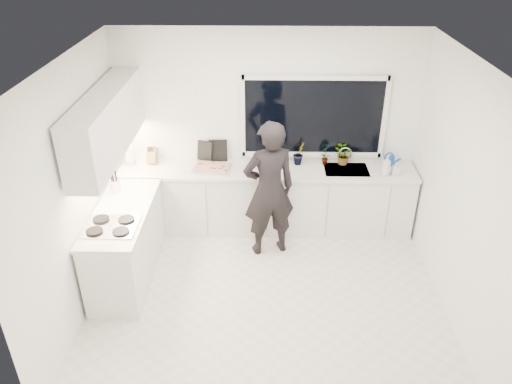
{
  "coord_description": "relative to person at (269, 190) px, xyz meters",
  "views": [
    {
      "loc": [
        -0.02,
        -4.49,
        3.88
      ],
      "look_at": [
        -0.13,
        0.4,
        1.15
      ],
      "focal_mm": 35.0,
      "sensor_mm": 36.0,
      "label": 1
    }
  ],
  "objects": [
    {
      "name": "wall_right",
      "position": [
        1.99,
        -0.9,
        0.45
      ],
      "size": [
        0.02,
        3.5,
        2.7
      ],
      "primitive_type": "cube",
      "color": "white",
      "rests_on": "ground"
    },
    {
      "name": "picture_frame_small",
      "position": [
        -0.7,
        0.79,
        0.17
      ],
      "size": [
        0.25,
        0.03,
        0.3
      ],
      "primitive_type": "cube",
      "rotation": [
        0.0,
        0.0,
        0.05
      ],
      "color": "black",
      "rests_on": "countertop_back"
    },
    {
      "name": "paper_towel_roll",
      "position": [
        -1.87,
        0.65,
        0.15
      ],
      "size": [
        0.13,
        0.13,
        0.26
      ],
      "primitive_type": "cylinder",
      "rotation": [
        0.0,
        0.0,
        -0.26
      ],
      "color": "silver",
      "rests_on": "countertop_back"
    },
    {
      "name": "ceiling",
      "position": [
        -0.02,
        -0.9,
        1.81
      ],
      "size": [
        4.0,
        3.5,
        0.02
      ],
      "primitive_type": "cube",
      "color": "white",
      "rests_on": "wall_back"
    },
    {
      "name": "wall_back",
      "position": [
        -0.02,
        0.86,
        0.45
      ],
      "size": [
        4.0,
        0.02,
        2.7
      ],
      "primitive_type": "cube",
      "color": "white",
      "rests_on": "ground"
    },
    {
      "name": "picture_frame_large",
      "position": [
        -0.88,
        0.79,
        0.16
      ],
      "size": [
        0.21,
        0.11,
        0.28
      ],
      "primitive_type": "cube",
      "rotation": [
        0.0,
        0.0,
        -0.41
      ],
      "color": "black",
      "rests_on": "countertop_back"
    },
    {
      "name": "faucet",
      "position": [
        1.03,
        0.75,
        0.13
      ],
      "size": [
        0.03,
        0.03,
        0.22
      ],
      "primitive_type": "cylinder",
      "color": "silver",
      "rests_on": "countertop_back"
    },
    {
      "name": "pizza_tray",
      "position": [
        -0.76,
        0.52,
        0.03
      ],
      "size": [
        0.54,
        0.43,
        0.03
      ],
      "primitive_type": "cube",
      "rotation": [
        0.0,
        0.0,
        -0.15
      ],
      "color": "silver",
      "rests_on": "countertop_back"
    },
    {
      "name": "sink",
      "position": [
        1.03,
        0.55,
        -0.03
      ],
      "size": [
        0.58,
        0.42,
        0.14
      ],
      "primitive_type": "cube",
      "color": "silver",
      "rests_on": "countertop_back"
    },
    {
      "name": "upper_cabinets",
      "position": [
        -1.81,
        -0.2,
        0.95
      ],
      "size": [
        0.34,
        2.1,
        0.7
      ],
      "primitive_type": "cube",
      "color": "white",
      "rests_on": "wall_left"
    },
    {
      "name": "wall_left",
      "position": [
        -2.03,
        -0.9,
        0.45
      ],
      "size": [
        0.02,
        3.5,
        2.7
      ],
      "primitive_type": "cube",
      "color": "white",
      "rests_on": "ground"
    },
    {
      "name": "utensil_crock",
      "position": [
        -1.87,
        -0.1,
        0.1
      ],
      "size": [
        0.17,
        0.17,
        0.16
      ],
      "primitive_type": "cylinder",
      "rotation": [
        0.0,
        0.0,
        0.42
      ],
      "color": "silver",
      "rests_on": "countertop_left"
    },
    {
      "name": "herb_plants",
      "position": [
        0.64,
        0.71,
        0.15
      ],
      "size": [
        1.18,
        0.29,
        0.3
      ],
      "color": "#26662D",
      "rests_on": "countertop_back"
    },
    {
      "name": "floor",
      "position": [
        -0.02,
        -0.9,
        -0.91
      ],
      "size": [
        4.0,
        3.5,
        0.02
      ],
      "primitive_type": "cube",
      "color": "beige",
      "rests_on": "ground"
    },
    {
      "name": "knife_block",
      "position": [
        -1.58,
        0.69,
        0.13
      ],
      "size": [
        0.15,
        0.13,
        0.22
      ],
      "primitive_type": "cube",
      "rotation": [
        0.0,
        0.0,
        -0.25
      ],
      "color": "#9E6949",
      "rests_on": "countertop_back"
    },
    {
      "name": "soap_bottles",
      "position": [
        1.54,
        0.4,
        0.14
      ],
      "size": [
        0.24,
        0.15,
        0.28
      ],
      "color": "#D8BF66",
      "rests_on": "countertop_back"
    },
    {
      "name": "stovetop",
      "position": [
        -1.71,
        -0.9,
        0.03
      ],
      "size": [
        0.56,
        0.48,
        0.03
      ],
      "primitive_type": "cube",
      "color": "black",
      "rests_on": "countertop_left"
    },
    {
      "name": "person",
      "position": [
        0.0,
        0.0,
        0.0
      ],
      "size": [
        0.76,
        0.61,
        1.81
      ],
      "primitive_type": "imported",
      "rotation": [
        0.0,
        0.0,
        3.44
      ],
      "color": "black",
      "rests_on": "floor"
    },
    {
      "name": "window",
      "position": [
        0.58,
        0.82,
        0.65
      ],
      "size": [
        1.8,
        0.02,
        1.0
      ],
      "primitive_type": "cube",
      "color": "black",
      "rests_on": "wall_back"
    },
    {
      "name": "watering_can",
      "position": [
        1.62,
        0.71,
        0.08
      ],
      "size": [
        0.15,
        0.15,
        0.13
      ],
      "primitive_type": "cylinder",
      "rotation": [
        0.0,
        0.0,
        -0.1
      ],
      "color": "#123FAA",
      "rests_on": "countertop_back"
    },
    {
      "name": "base_cabinets_left",
      "position": [
        -1.69,
        -0.55,
        -0.46
      ],
      "size": [
        0.58,
        1.6,
        0.88
      ],
      "primitive_type": "cube",
      "color": "white",
      "rests_on": "floor"
    },
    {
      "name": "countertop_back",
      "position": [
        -0.02,
        0.54,
        -0.0
      ],
      "size": [
        3.94,
        0.62,
        0.04
      ],
      "primitive_type": "cube",
      "color": "silver",
      "rests_on": "base_cabinets_back"
    },
    {
      "name": "pizza",
      "position": [
        -0.76,
        0.52,
        0.05
      ],
      "size": [
        0.49,
        0.38,
        0.01
      ],
      "primitive_type": "cube",
      "rotation": [
        0.0,
        0.0,
        -0.15
      ],
      "color": "#BB4219",
      "rests_on": "pizza_tray"
    },
    {
      "name": "base_cabinets_back",
      "position": [
        -0.02,
        0.55,
        -0.46
      ],
      "size": [
        3.92,
        0.58,
        0.88
      ],
      "primitive_type": "cube",
      "color": "white",
      "rests_on": "floor"
    },
    {
      "name": "countertop_left",
      "position": [
        -1.69,
        -0.55,
        -0.0
      ],
      "size": [
        0.62,
        1.6,
        0.04
      ],
      "primitive_type": "cube",
      "color": "silver",
      "rests_on": "base_cabinets_left"
    }
  ]
}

